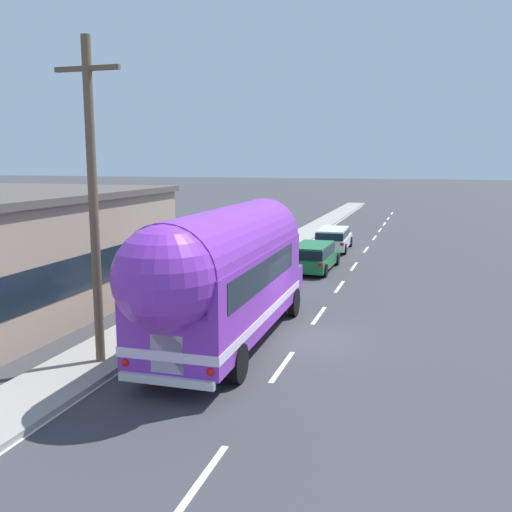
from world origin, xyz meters
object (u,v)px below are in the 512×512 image
object	(u,v)px
painted_bus	(223,272)
car_lead	(314,255)
utility_pole	(93,201)
car_second	(333,238)

from	to	relation	value
painted_bus	car_lead	xyz separation A→B (m)	(0.18, 12.56, -1.52)
utility_pole	car_second	bearing A→B (deg)	82.55
utility_pole	car_lead	size ratio (longest dim) A/B	1.81
car_second	car_lead	bearing A→B (deg)	-89.21
painted_bus	car_lead	bearing A→B (deg)	89.16
utility_pole	car_second	distance (m)	21.92
painted_bus	car_lead	distance (m)	12.65
painted_bus	car_second	world-z (taller)	painted_bus
painted_bus	car_second	distance (m)	19.31
utility_pole	car_second	world-z (taller)	utility_pole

